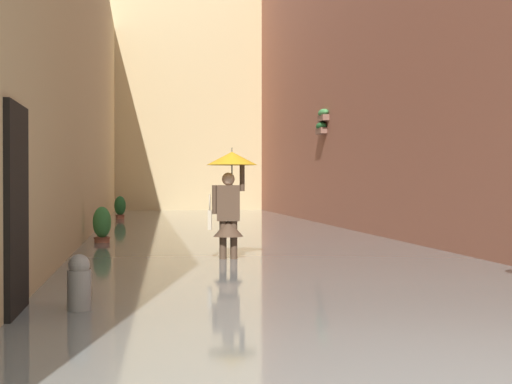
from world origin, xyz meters
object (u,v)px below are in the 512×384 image
Objects in this scene: person_wading at (230,189)px; potted_plant_far_right at (120,208)px; potted_plant_near_right at (102,227)px; mooring_bollard at (79,290)px.

potted_plant_far_right is (2.21, -14.06, -0.79)m from person_wading.
potted_plant_near_right reaches higher than mooring_bollard.
person_wading is 5.20m from mooring_bollard.
potted_plant_far_right reaches higher than potted_plant_near_right.
potted_plant_far_right is at bearing -81.06° from person_wading.
mooring_bollard is (-0.15, 18.74, -0.17)m from potted_plant_far_right.
person_wading reaches higher than potted_plant_far_right.
potted_plant_near_right is (0.08, 10.29, -0.04)m from potted_plant_far_right.
person_wading is 4.49m from potted_plant_near_right.
potted_plant_far_right is 1.04× the size of potted_plant_near_right.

